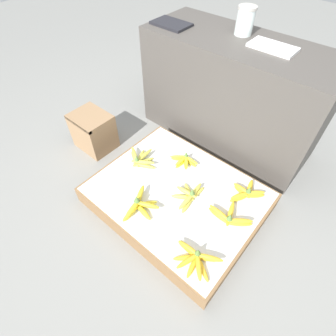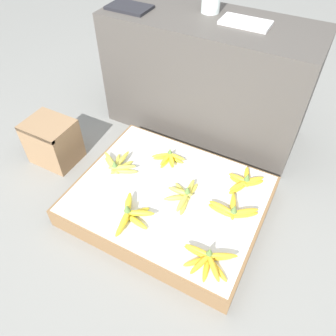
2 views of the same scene
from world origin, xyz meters
TOP-DOWN VIEW (x-y plane):
  - ground_plane at (0.00, 0.00)m, footprint 10.00×10.00m
  - display_platform at (0.00, 0.00)m, footprint 1.05×0.84m
  - back_vendor_table at (-0.14, 0.81)m, footprint 1.33×0.53m
  - wooden_crate at (-0.86, 0.01)m, footprint 0.30×0.24m
  - banana_bunch_front_midleft at (-0.10, -0.25)m, footprint 0.22×0.26m
  - banana_bunch_front_right at (0.36, -0.29)m, footprint 0.26×0.20m
  - banana_bunch_middle_left at (-0.36, 0.03)m, footprint 0.26×0.20m
  - banana_bunch_middle_midright at (0.09, 0.01)m, footprint 0.15×0.25m
  - banana_bunch_middle_right at (0.36, 0.04)m, footprint 0.27×0.16m
  - banana_bunch_back_midleft at (-0.12, 0.23)m, footprint 0.20×0.14m
  - banana_bunch_back_right at (0.35, 0.26)m, footprint 0.20×0.23m
  - glass_jar at (-0.19, 0.89)m, footprint 0.12×0.12m
  - foam_tray_white at (0.05, 0.82)m, footprint 0.28×0.16m
  - foam_tray_dark at (-0.65, 0.70)m, footprint 0.27×0.17m

SIDE VIEW (x-z plane):
  - ground_plane at x=0.00m, z-range 0.00..0.00m
  - display_platform at x=0.00m, z-range 0.00..0.13m
  - wooden_crate at x=-0.86m, z-range 0.00..0.30m
  - banana_bunch_back_midleft at x=-0.12m, z-range 0.12..0.20m
  - banana_bunch_front_right at x=0.36m, z-range 0.11..0.21m
  - banana_bunch_middle_left at x=-0.36m, z-range 0.11..0.21m
  - banana_bunch_middle_midright at x=0.09m, z-range 0.11..0.21m
  - banana_bunch_front_midleft at x=-0.10m, z-range 0.11..0.22m
  - banana_bunch_back_right at x=0.35m, z-range 0.11..0.22m
  - banana_bunch_middle_right at x=0.36m, z-range 0.11..0.22m
  - back_vendor_table at x=-0.14m, z-range 0.00..0.79m
  - foam_tray_white at x=0.05m, z-range 0.79..0.81m
  - foam_tray_dark at x=-0.65m, z-range 0.79..0.81m
  - glass_jar at x=-0.19m, z-range 0.79..0.96m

